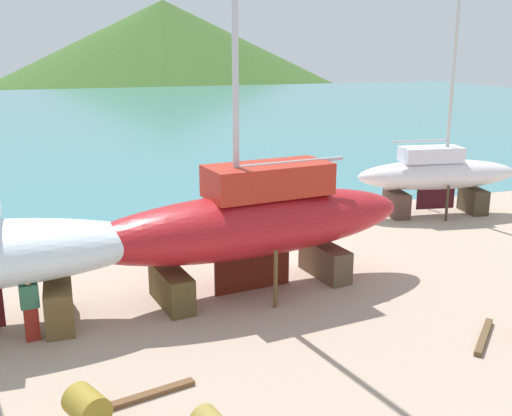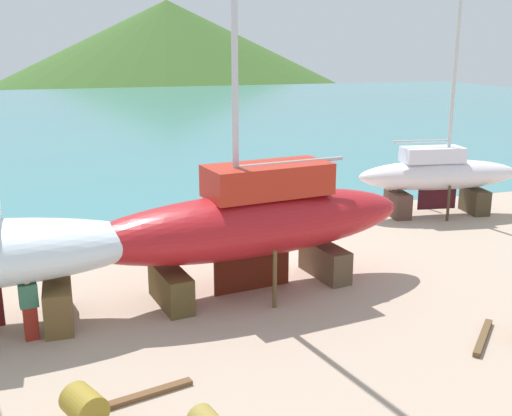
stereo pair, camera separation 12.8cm
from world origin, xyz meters
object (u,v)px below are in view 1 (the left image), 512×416
at_px(worker, 30,307).
at_px(barrel_tipped_right, 87,406).
at_px(sailboat_large_starboard, 437,175).
at_px(sailboat_far_slipway, 254,221).

height_order(worker, barrel_tipped_right, worker).
xyz_separation_m(sailboat_large_starboard, worker, (-16.42, -7.02, -0.86)).
distance_m(sailboat_far_slipway, worker, 6.55).
bearing_deg(worker, sailboat_large_starboard, 104.61).
bearing_deg(barrel_tipped_right, worker, 104.95).
height_order(sailboat_far_slipway, sailboat_large_starboard, sailboat_far_slipway).
bearing_deg(sailboat_far_slipway, barrel_tipped_right, 38.25).
xyz_separation_m(sailboat_far_slipway, sailboat_large_starboard, (10.15, 5.62, -0.41)).
bearing_deg(worker, barrel_tipped_right, 6.40).
xyz_separation_m(sailboat_far_slipway, barrel_tipped_right, (-5.21, -5.38, -1.81)).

